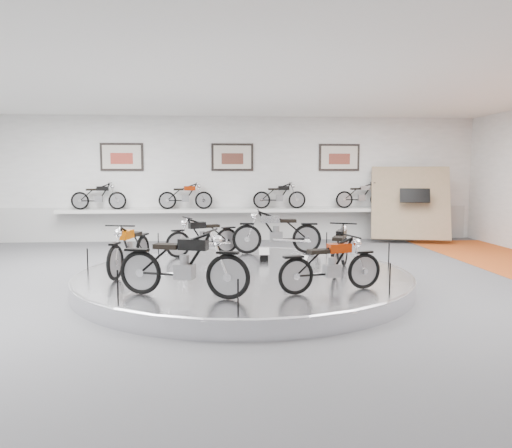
{
  "coord_description": "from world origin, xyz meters",
  "views": [
    {
      "loc": [
        -0.51,
        -9.23,
        2.24
      ],
      "look_at": [
        0.26,
        0.6,
        1.2
      ],
      "focal_mm": 35.0,
      "sensor_mm": 36.0,
      "label": 1
    }
  ],
  "objects": [
    {
      "name": "shelf_bike_a",
      "position": [
        -4.2,
        6.7,
        1.42
      ],
      "size": [
        1.22,
        0.43,
        0.73
      ],
      "primitive_type": null,
      "color": "black",
      "rests_on": "shelf"
    },
    {
      "name": "wall_front",
      "position": [
        0.0,
        -7.0,
        2.0
      ],
      "size": [
        16.0,
        0.0,
        16.0
      ],
      "primitive_type": "plane",
      "rotation": [
        -1.57,
        0.0,
        0.0
      ],
      "color": "white",
      "rests_on": "floor"
    },
    {
      "name": "shelf_bike_d",
      "position": [
        4.2,
        6.7,
        1.42
      ],
      "size": [
        1.22,
        0.43,
        0.73
      ],
      "primitive_type": null,
      "color": "#AFB0B4",
      "rests_on": "shelf"
    },
    {
      "name": "display_panel",
      "position": [
        5.6,
        6.1,
        1.25
      ],
      "size": [
        2.56,
        1.52,
        2.3
      ],
      "primitive_type": "cube",
      "rotation": [
        -0.35,
        0.0,
        -0.26
      ],
      "color": "#9B7B62",
      "rests_on": "floor"
    },
    {
      "name": "wall_back",
      "position": [
        0.0,
        7.0,
        2.0
      ],
      "size": [
        16.0,
        0.0,
        16.0
      ],
      "primitive_type": "plane",
      "rotation": [
        1.57,
        0.0,
        0.0
      ],
      "color": "white",
      "rests_on": "floor"
    },
    {
      "name": "shelf",
      "position": [
        0.0,
        6.7,
        1.0
      ],
      "size": [
        11.0,
        0.55,
        0.1
      ],
      "primitive_type": "cube",
      "color": "silver",
      "rests_on": "wall_back"
    },
    {
      "name": "poster_center",
      "position": [
        0.0,
        6.96,
        2.7
      ],
      "size": [
        1.35,
        0.06,
        0.88
      ],
      "primitive_type": "cube",
      "color": "beige",
      "rests_on": "wall_back"
    },
    {
      "name": "bike_b",
      "position": [
        -0.84,
        2.26,
        0.76
      ],
      "size": [
        1.64,
        1.18,
        0.92
      ],
      "primitive_type": null,
      "rotation": [
        0.0,
        0.0,
        3.6
      ],
      "color": "black",
      "rests_on": "display_platform"
    },
    {
      "name": "floor",
      "position": [
        0.0,
        0.0,
        0.0
      ],
      "size": [
        16.0,
        16.0,
        0.0
      ],
      "primitive_type": "plane",
      "color": "#515254",
      "rests_on": "ground"
    },
    {
      "name": "platform_rim",
      "position": [
        0.0,
        0.3,
        0.27
      ],
      "size": [
        6.4,
        6.4,
        0.1
      ],
      "primitive_type": "torus",
      "color": "#B2B2BA",
      "rests_on": "display_platform"
    },
    {
      "name": "bike_d",
      "position": [
        -1.04,
        -1.59,
        0.83
      ],
      "size": [
        1.92,
        1.16,
        1.06
      ],
      "primitive_type": null,
      "rotation": [
        0.0,
        0.0,
        5.97
      ],
      "color": "black",
      "rests_on": "display_platform"
    },
    {
      "name": "bike_e",
      "position": [
        1.31,
        -1.43,
        0.75
      ],
      "size": [
        1.63,
        0.91,
        0.91
      ],
      "primitive_type": null,
      "rotation": [
        0.0,
        0.0,
        6.53
      ],
      "color": "maroon",
      "rests_on": "display_platform"
    },
    {
      "name": "shelf_bike_b",
      "position": [
        -1.5,
        6.7,
        1.42
      ],
      "size": [
        1.22,
        0.43,
        0.73
      ],
      "primitive_type": null,
      "color": "maroon",
      "rests_on": "shelf"
    },
    {
      "name": "display_platform",
      "position": [
        0.0,
        0.3,
        0.15
      ],
      "size": [
        6.4,
        6.4,
        0.3
      ],
      "primitive_type": "cylinder",
      "color": "silver",
      "rests_on": "floor"
    },
    {
      "name": "bike_f",
      "position": [
        1.86,
        0.17,
        0.76
      ],
      "size": [
        1.12,
        1.66,
        0.92
      ],
      "primitive_type": null,
      "rotation": [
        0.0,
        0.0,
        7.46
      ],
      "color": "black",
      "rests_on": "display_platform"
    },
    {
      "name": "dado_band",
      "position": [
        0.0,
        6.98,
        0.55
      ],
      "size": [
        15.68,
        0.04,
        1.1
      ],
      "primitive_type": "cube",
      "color": "#BCBCBA",
      "rests_on": "floor"
    },
    {
      "name": "poster_right",
      "position": [
        3.5,
        6.96,
        2.7
      ],
      "size": [
        1.35,
        0.06,
        0.88
      ],
      "primitive_type": "cube",
      "color": "beige",
      "rests_on": "wall_back"
    },
    {
      "name": "poster_left",
      "position": [
        -3.5,
        6.96,
        2.7
      ],
      "size": [
        1.35,
        0.06,
        0.88
      ],
      "primitive_type": "cube",
      "color": "beige",
      "rests_on": "wall_back"
    },
    {
      "name": "bike_a",
      "position": [
        0.9,
        2.4,
        0.83
      ],
      "size": [
        1.81,
        0.69,
        1.05
      ],
      "primitive_type": null,
      "rotation": [
        0.0,
        0.0,
        3.11
      ],
      "color": "#AFB0B4",
      "rests_on": "display_platform"
    },
    {
      "name": "ceiling",
      "position": [
        0.0,
        0.0,
        4.0
      ],
      "size": [
        16.0,
        16.0,
        0.0
      ],
      "primitive_type": "plane",
      "rotation": [
        3.14,
        0.0,
        0.0
      ],
      "color": "white",
      "rests_on": "wall_back"
    },
    {
      "name": "shelf_bike_c",
      "position": [
        1.5,
        6.7,
        1.42
      ],
      "size": [
        1.22,
        0.43,
        0.73
      ],
      "primitive_type": null,
      "color": "black",
      "rests_on": "shelf"
    },
    {
      "name": "bike_c",
      "position": [
        -2.18,
        0.35,
        0.79
      ],
      "size": [
        0.95,
        1.75,
        0.98
      ],
      "primitive_type": null,
      "rotation": [
        0.0,
        0.0,
        4.48
      ],
      "color": "#BA5103",
      "rests_on": "display_platform"
    }
  ]
}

